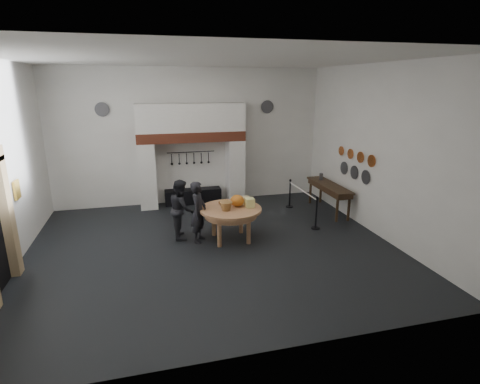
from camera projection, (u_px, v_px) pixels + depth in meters
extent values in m
cube|color=black|center=(213.00, 247.00, 9.46)|extent=(9.00, 8.00, 0.02)
cube|color=silver|center=(209.00, 59.00, 8.20)|extent=(9.00, 8.00, 0.02)
cube|color=silver|center=(190.00, 137.00, 12.55)|extent=(9.00, 0.02, 4.50)
cube|color=silver|center=(262.00, 215.00, 5.11)|extent=(9.00, 0.02, 4.50)
cube|color=silver|center=(378.00, 151.00, 9.90)|extent=(0.02, 8.00, 4.50)
cube|color=silver|center=(147.00, 176.00, 12.21)|extent=(0.55, 0.70, 2.15)
cube|color=silver|center=(235.00, 171.00, 12.91)|extent=(0.55, 0.70, 2.15)
cube|color=#9E442B|center=(191.00, 136.00, 12.21)|extent=(3.50, 0.72, 0.32)
cube|color=silver|center=(191.00, 118.00, 12.04)|extent=(3.50, 0.70, 0.90)
cube|color=black|center=(193.00, 196.00, 12.85)|extent=(1.90, 0.45, 0.50)
cylinder|color=black|center=(191.00, 152.00, 12.62)|extent=(1.60, 0.02, 0.02)
cube|color=tan|center=(7.00, 217.00, 7.78)|extent=(0.22, 0.30, 2.60)
cube|color=gold|center=(17.00, 190.00, 8.70)|extent=(0.05, 0.34, 0.44)
cylinder|color=tan|center=(231.00, 209.00, 9.69)|extent=(1.77, 1.77, 0.07)
ellipsoid|color=#CA6F1C|center=(237.00, 201.00, 9.78)|extent=(0.36, 0.36, 0.31)
cube|color=#ECEB8D|center=(250.00, 203.00, 9.72)|extent=(0.22, 0.22, 0.24)
cube|color=#D2BC7E|center=(246.00, 200.00, 10.00)|extent=(0.18, 0.18, 0.20)
cone|color=#9D6B39|center=(226.00, 206.00, 9.48)|extent=(0.35, 0.35, 0.22)
ellipsoid|color=#A06D38|center=(224.00, 202.00, 9.97)|extent=(0.31, 0.18, 0.13)
imported|color=black|center=(199.00, 212.00, 9.61)|extent=(0.59, 0.69, 1.61)
imported|color=black|center=(181.00, 209.00, 9.89)|extent=(0.61, 0.78, 1.58)
cube|color=#392314|center=(329.00, 185.00, 11.86)|extent=(0.55, 2.20, 0.06)
cylinder|color=#4B4B50|center=(321.00, 177.00, 12.38)|extent=(0.12, 0.12, 0.22)
cylinder|color=#C6662D|center=(371.00, 161.00, 10.16)|extent=(0.03, 0.34, 0.34)
cylinder|color=#C6662D|center=(360.00, 157.00, 10.68)|extent=(0.03, 0.32, 0.32)
cylinder|color=#C6662D|center=(350.00, 154.00, 11.19)|extent=(0.03, 0.30, 0.30)
cylinder|color=#C6662D|center=(341.00, 151.00, 11.70)|extent=(0.03, 0.28, 0.28)
cylinder|color=#4C4C51|center=(366.00, 177.00, 10.49)|extent=(0.03, 0.40, 0.40)
cylinder|color=#4C4C51|center=(354.00, 172.00, 11.05)|extent=(0.03, 0.40, 0.40)
cylinder|color=#4C4C51|center=(344.00, 168.00, 11.61)|extent=(0.03, 0.40, 0.40)
cylinder|color=#4C4C51|center=(102.00, 109.00, 11.61)|extent=(0.44, 0.03, 0.44)
cylinder|color=#4C4C51|center=(267.00, 107.00, 12.89)|extent=(0.44, 0.03, 0.44)
cylinder|color=black|center=(316.00, 214.00, 10.53)|extent=(0.05, 0.05, 0.90)
cylinder|color=black|center=(290.00, 194.00, 12.39)|extent=(0.05, 0.05, 0.90)
cylinder|color=silver|center=(303.00, 191.00, 11.35)|extent=(0.04, 2.00, 0.04)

